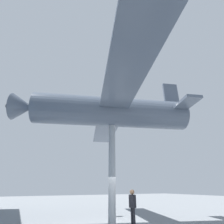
# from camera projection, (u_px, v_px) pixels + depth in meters

# --- Properties ---
(support_pylon_central) EXTENTS (0.42, 0.42, 5.66)m
(support_pylon_central) POSITION_uv_depth(u_px,v_px,m) (112.00, 171.00, 10.38)
(support_pylon_central) COLOR #999EA3
(support_pylon_central) RESTS_ON ground_plane
(suspended_airplane) EXTENTS (16.49, 12.02, 3.59)m
(suspended_airplane) POSITION_uv_depth(u_px,v_px,m) (108.00, 112.00, 11.86)
(suspended_airplane) COLOR #4C5666
(suspended_airplane) RESTS_ON support_pylon_central
(visitor_person) EXTENTS (0.40, 0.46, 1.61)m
(visitor_person) POSITION_uv_depth(u_px,v_px,m) (112.00, 202.00, 12.92)
(visitor_person) COLOR #232328
(visitor_person) RESTS_ON ground_plane
(visitor_second) EXTENTS (0.42, 0.27, 1.83)m
(visitor_second) POSITION_uv_depth(u_px,v_px,m) (133.00, 204.00, 9.90)
(visitor_second) COLOR #232328
(visitor_second) RESTS_ON ground_plane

